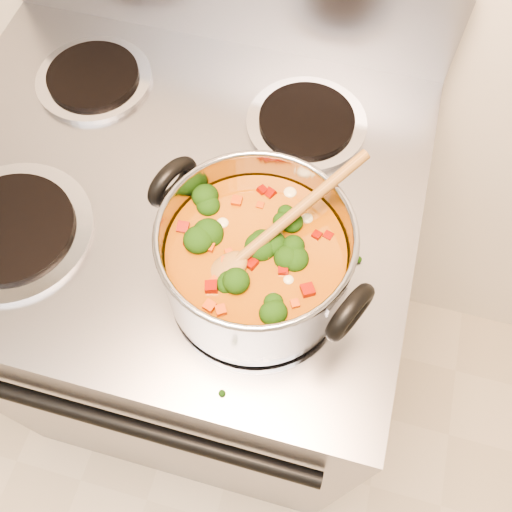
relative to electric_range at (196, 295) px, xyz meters
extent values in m
cube|color=gray|center=(0.00, 0.00, -0.01)|extent=(0.76, 0.66, 0.92)
cylinder|color=black|center=(0.00, -0.35, 0.33)|extent=(0.65, 0.02, 0.02)
cylinder|color=#A5A5AD|center=(-0.18, -0.15, 0.46)|extent=(0.23, 0.23, 0.01)
cylinder|color=black|center=(-0.18, -0.15, 0.46)|extent=(0.18, 0.18, 0.01)
cylinder|color=#A5A5AD|center=(0.18, -0.15, 0.46)|extent=(0.23, 0.23, 0.01)
cylinder|color=black|center=(0.18, -0.15, 0.46)|extent=(0.18, 0.18, 0.01)
cylinder|color=#A5A5AD|center=(-0.18, 0.15, 0.46)|extent=(0.19, 0.19, 0.01)
cylinder|color=black|center=(-0.18, 0.15, 0.46)|extent=(0.15, 0.15, 0.01)
cylinder|color=#A5A5AD|center=(0.18, 0.15, 0.46)|extent=(0.19, 0.19, 0.01)
cylinder|color=black|center=(0.18, 0.15, 0.46)|extent=(0.15, 0.15, 0.01)
cylinder|color=#98989F|center=(0.18, -0.14, 0.53)|extent=(0.23, 0.23, 0.13)
torus|color=#98989F|center=(0.18, -0.14, 0.60)|extent=(0.24, 0.24, 0.01)
cylinder|color=#915D0D|center=(0.18, -0.14, 0.51)|extent=(0.22, 0.22, 0.09)
torus|color=black|center=(0.05, -0.09, 0.57)|extent=(0.05, 0.08, 0.08)
torus|color=black|center=(0.30, -0.20, 0.57)|extent=(0.05, 0.08, 0.08)
ellipsoid|color=black|center=(0.11, -0.18, 0.56)|extent=(0.04, 0.04, 0.03)
ellipsoid|color=black|center=(0.13, -0.09, 0.56)|extent=(0.04, 0.04, 0.03)
ellipsoid|color=black|center=(0.16, -0.23, 0.56)|extent=(0.04, 0.04, 0.03)
ellipsoid|color=black|center=(0.08, -0.16, 0.56)|extent=(0.04, 0.04, 0.03)
ellipsoid|color=black|center=(0.19, -0.09, 0.56)|extent=(0.04, 0.04, 0.03)
ellipsoid|color=black|center=(0.17, -0.22, 0.56)|extent=(0.04, 0.04, 0.03)
ellipsoid|color=black|center=(0.13, -0.22, 0.56)|extent=(0.04, 0.04, 0.03)
ellipsoid|color=maroon|center=(0.24, -0.09, 0.56)|extent=(0.01, 0.01, 0.01)
ellipsoid|color=maroon|center=(0.15, -0.22, 0.56)|extent=(0.01, 0.01, 0.01)
ellipsoid|color=maroon|center=(0.20, -0.16, 0.56)|extent=(0.01, 0.01, 0.01)
ellipsoid|color=maroon|center=(0.24, -0.14, 0.56)|extent=(0.01, 0.01, 0.01)
ellipsoid|color=maroon|center=(0.14, -0.18, 0.56)|extent=(0.01, 0.01, 0.01)
ellipsoid|color=maroon|center=(0.14, -0.22, 0.56)|extent=(0.01, 0.01, 0.01)
ellipsoid|color=maroon|center=(0.13, -0.20, 0.56)|extent=(0.01, 0.01, 0.01)
ellipsoid|color=maroon|center=(0.21, -0.15, 0.56)|extent=(0.01, 0.01, 0.01)
ellipsoid|color=maroon|center=(0.12, -0.16, 0.56)|extent=(0.01, 0.01, 0.01)
ellipsoid|color=maroon|center=(0.23, -0.19, 0.56)|extent=(0.01, 0.01, 0.01)
ellipsoid|color=maroon|center=(0.10, -0.16, 0.56)|extent=(0.01, 0.01, 0.01)
ellipsoid|color=#A03408|center=(0.18, -0.10, 0.56)|extent=(0.01, 0.01, 0.01)
ellipsoid|color=#A03408|center=(0.15, -0.23, 0.56)|extent=(0.01, 0.01, 0.01)
ellipsoid|color=#A03408|center=(0.25, -0.20, 0.56)|extent=(0.01, 0.01, 0.01)
ellipsoid|color=#A03408|center=(0.20, -0.08, 0.56)|extent=(0.01, 0.01, 0.01)
ellipsoid|color=#A03408|center=(0.12, -0.14, 0.56)|extent=(0.01, 0.01, 0.01)
ellipsoid|color=#A03408|center=(0.26, -0.11, 0.56)|extent=(0.01, 0.01, 0.01)
ellipsoid|color=#A03408|center=(0.27, -0.15, 0.56)|extent=(0.01, 0.01, 0.01)
ellipsoid|color=#A03408|center=(0.09, -0.10, 0.56)|extent=(0.01, 0.01, 0.01)
ellipsoid|color=#A03408|center=(0.20, -0.23, 0.56)|extent=(0.01, 0.01, 0.01)
ellipsoid|color=#A03408|center=(0.24, -0.18, 0.56)|extent=(0.01, 0.01, 0.01)
ellipsoid|color=#CABC8B|center=(0.26, -0.15, 0.56)|extent=(0.02, 0.02, 0.01)
ellipsoid|color=#CABC8B|center=(0.25, -0.11, 0.56)|extent=(0.02, 0.02, 0.01)
ellipsoid|color=#CABC8B|center=(0.22, -0.16, 0.56)|extent=(0.02, 0.02, 0.01)
ellipsoid|color=#CABC8B|center=(0.21, -0.17, 0.56)|extent=(0.02, 0.02, 0.01)
ellipsoid|color=#CABC8B|center=(0.17, -0.08, 0.56)|extent=(0.02, 0.02, 0.01)
ellipsoid|color=#CABC8B|center=(0.20, -0.22, 0.56)|extent=(0.02, 0.02, 0.01)
ellipsoid|color=#CABC8B|center=(0.11, -0.13, 0.56)|extent=(0.02, 0.02, 0.01)
ellipsoid|color=#CABC8B|center=(0.15, -0.10, 0.56)|extent=(0.02, 0.02, 0.01)
ellipsoid|color=brown|center=(0.15, -0.18, 0.56)|extent=(0.07, 0.07, 0.03)
cylinder|color=brown|center=(0.21, -0.10, 0.59)|extent=(0.14, 0.18, 0.07)
ellipsoid|color=black|center=(0.01, -0.02, 0.46)|extent=(0.01, 0.01, 0.01)
ellipsoid|color=black|center=(0.04, -0.13, 0.46)|extent=(0.01, 0.01, 0.01)
camera|label=1|loc=(0.26, -0.46, 1.16)|focal=40.00mm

